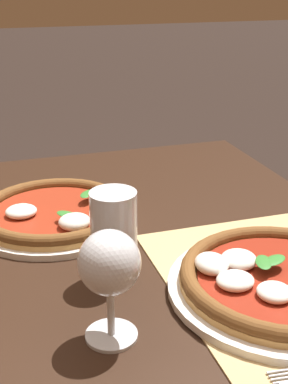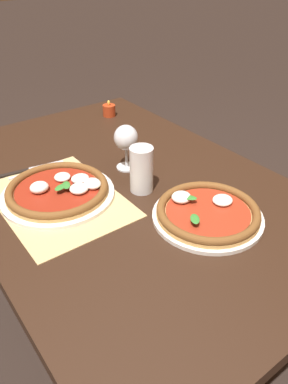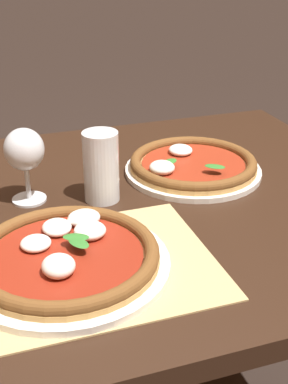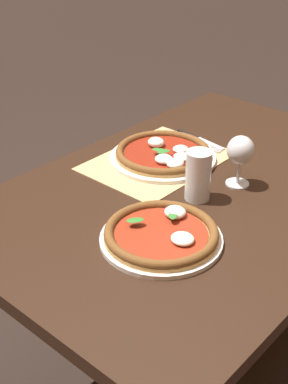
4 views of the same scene
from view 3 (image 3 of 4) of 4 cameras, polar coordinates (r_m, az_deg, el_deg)
dining_table at (r=1.12m, az=-7.29°, el=-6.49°), size 1.37×0.91×0.74m
paper_placemat at (r=0.89m, az=-6.92°, el=-8.11°), size 0.44×0.33×0.00m
pizza_near at (r=0.88m, az=-8.30°, el=-6.80°), size 0.34×0.34×0.05m
pizza_far at (r=1.21m, az=5.17°, el=2.88°), size 0.31×0.31×0.05m
wine_glass at (r=1.08m, az=-12.64°, el=4.13°), size 0.08×0.08×0.16m
pint_glass at (r=1.07m, az=-4.59°, el=2.57°), size 0.07×0.07×0.15m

